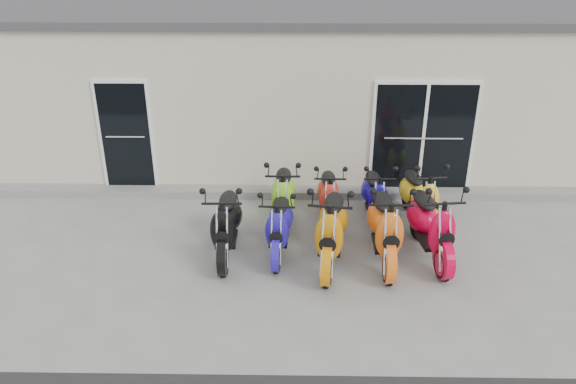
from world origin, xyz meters
name	(u,v)px	position (x,y,z in m)	size (l,w,h in m)	color
ground	(287,247)	(0.00, 0.00, 0.00)	(80.00, 80.00, 0.00)	gray
building	(291,78)	(0.00, 5.20, 1.60)	(14.00, 6.00, 3.20)	beige
roof_cap	(291,5)	(0.00, 5.20, 3.28)	(14.20, 6.20, 0.16)	#3F3F42
front_step	(289,192)	(0.00, 2.02, 0.07)	(14.00, 0.40, 0.15)	gray
door_left	(126,133)	(-3.20, 2.17, 1.26)	(1.07, 0.08, 2.22)	black
door_right	(423,135)	(2.60, 2.17, 1.26)	(2.02, 0.08, 2.22)	black
scooter_front_black	(226,216)	(-0.99, -0.22, 0.71)	(0.70, 1.92, 1.42)	black
scooter_front_blue	(279,218)	(-0.13, -0.16, 0.65)	(0.64, 1.75, 1.29)	#2216A1
scooter_front_orange_a	(332,220)	(0.70, -0.43, 0.76)	(0.75, 2.05, 1.52)	orange
scooter_front_orange_b	(386,218)	(1.56, -0.35, 0.75)	(0.74, 2.04, 1.51)	orange
scooter_front_red	(432,216)	(2.31, -0.24, 0.74)	(0.73, 1.99, 1.47)	red
scooter_back_green	(283,189)	(-0.09, 0.87, 0.69)	(0.68, 1.87, 1.38)	#7ACF21
scooter_back_red	(329,190)	(0.73, 0.94, 0.63)	(0.62, 1.71, 1.27)	red
scooter_back_blue	(375,190)	(1.56, 0.93, 0.64)	(0.63, 1.74, 1.28)	#110786
scooter_back_yellow	(420,190)	(2.35, 0.90, 0.67)	(0.66, 1.80, 1.33)	yellow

